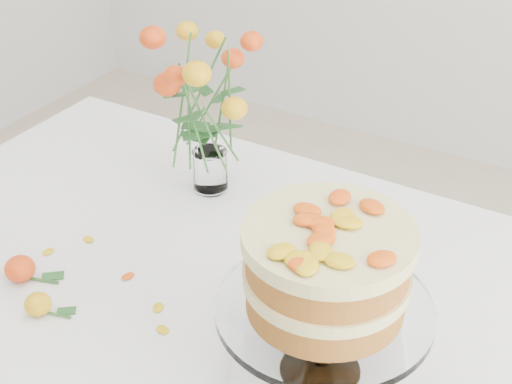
# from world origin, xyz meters

# --- Properties ---
(table) EXTENTS (1.43, 0.93, 0.76)m
(table) POSITION_xyz_m (0.00, 0.00, 0.67)
(table) COLOR tan
(table) RESTS_ON ground
(napkin) EXTENTS (0.35, 0.35, 0.01)m
(napkin) POSITION_xyz_m (0.29, -0.14, 0.76)
(napkin) COLOR white
(napkin) RESTS_ON table
(cake_stand) EXTENTS (0.32, 0.32, 0.29)m
(cake_stand) POSITION_xyz_m (0.29, -0.14, 0.96)
(cake_stand) COLOR white
(cake_stand) RESTS_ON napkin
(rose_vase) EXTENTS (0.31, 0.31, 0.38)m
(rose_vase) POSITION_xyz_m (-0.15, 0.23, 0.98)
(rose_vase) COLOR white
(rose_vase) RESTS_ON table
(loose_rose_near) EXTENTS (0.08, 0.05, 0.04)m
(loose_rose_near) POSITION_xyz_m (-0.19, -0.25, 0.78)
(loose_rose_near) COLOR #EDB114
(loose_rose_near) RESTS_ON table
(loose_rose_far) EXTENTS (0.10, 0.06, 0.05)m
(loose_rose_far) POSITION_xyz_m (-0.29, -0.20, 0.78)
(loose_rose_far) COLOR red
(loose_rose_far) RESTS_ON table
(stray_petal_a) EXTENTS (0.03, 0.02, 0.00)m
(stray_petal_a) POSITION_xyz_m (-0.12, -0.10, 0.76)
(stray_petal_a) COLOR gold
(stray_petal_a) RESTS_ON table
(stray_petal_b) EXTENTS (0.03, 0.02, 0.00)m
(stray_petal_b) POSITION_xyz_m (-0.02, -0.14, 0.76)
(stray_petal_b) COLOR gold
(stray_petal_b) RESTS_ON table
(stray_petal_c) EXTENTS (0.03, 0.02, 0.00)m
(stray_petal_c) POSITION_xyz_m (0.02, -0.18, 0.76)
(stray_petal_c) COLOR gold
(stray_petal_c) RESTS_ON table
(stray_petal_d) EXTENTS (0.03, 0.02, 0.00)m
(stray_petal_d) POSITION_xyz_m (-0.26, -0.05, 0.76)
(stray_petal_d) COLOR gold
(stray_petal_d) RESTS_ON table
(stray_petal_e) EXTENTS (0.03, 0.02, 0.00)m
(stray_petal_e) POSITION_xyz_m (-0.30, -0.12, 0.76)
(stray_petal_e) COLOR gold
(stray_petal_e) RESTS_ON table
(stray_petal_f) EXTENTS (0.03, 0.02, 0.00)m
(stray_petal_f) POSITION_xyz_m (0.30, -0.08, 0.76)
(stray_petal_f) COLOR gold
(stray_petal_f) RESTS_ON table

